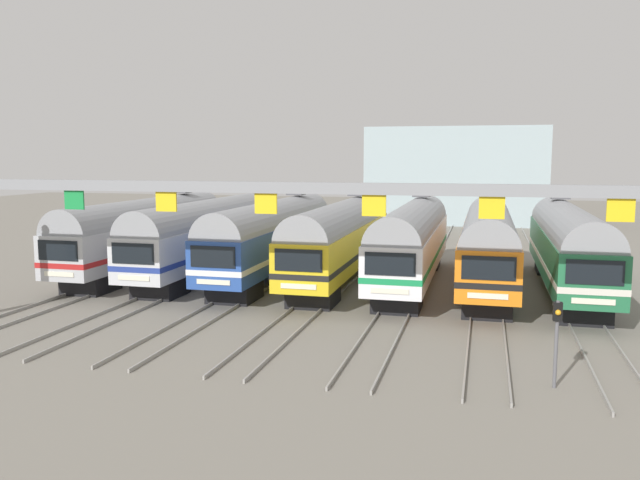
% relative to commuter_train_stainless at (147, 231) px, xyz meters
% --- Properties ---
extents(ground_plane, '(160.00, 160.00, 0.00)m').
position_rel_commuter_train_stainless_xyz_m(ground_plane, '(12.73, 0.00, -2.69)').
color(ground_plane, gray).
extents(track_bed, '(26.96, 70.00, 0.15)m').
position_rel_commuter_train_stainless_xyz_m(track_bed, '(12.73, 17.00, -2.61)').
color(track_bed, gray).
rests_on(track_bed, ground).
extents(commuter_train_stainless, '(2.88, 18.06, 5.05)m').
position_rel_commuter_train_stainless_xyz_m(commuter_train_stainless, '(0.00, 0.00, 0.00)').
color(commuter_train_stainless, '#B2B5BA').
rests_on(commuter_train_stainless, ground).
extents(commuter_train_silver, '(2.88, 18.06, 4.77)m').
position_rel_commuter_train_stainless_xyz_m(commuter_train_silver, '(4.24, -0.00, -0.00)').
color(commuter_train_silver, silver).
rests_on(commuter_train_silver, ground).
extents(commuter_train_blue, '(2.88, 18.06, 5.05)m').
position_rel_commuter_train_stainless_xyz_m(commuter_train_blue, '(8.48, 0.00, 0.00)').
color(commuter_train_blue, '#284C9E').
rests_on(commuter_train_blue, ground).
extents(commuter_train_yellow, '(2.88, 18.06, 5.05)m').
position_rel_commuter_train_stainless_xyz_m(commuter_train_yellow, '(12.73, 0.00, 0.00)').
color(commuter_train_yellow, gold).
rests_on(commuter_train_yellow, ground).
extents(commuter_train_white, '(2.88, 18.06, 5.05)m').
position_rel_commuter_train_stainless_xyz_m(commuter_train_white, '(16.97, 0.00, 0.00)').
color(commuter_train_white, white).
rests_on(commuter_train_white, ground).
extents(commuter_train_orange, '(2.88, 18.06, 4.77)m').
position_rel_commuter_train_stainless_xyz_m(commuter_train_orange, '(21.21, -0.00, -0.00)').
color(commuter_train_orange, orange).
rests_on(commuter_train_orange, ground).
extents(commuter_train_green, '(2.88, 18.06, 5.05)m').
position_rel_commuter_train_stainless_xyz_m(commuter_train_green, '(25.45, 0.00, 0.00)').
color(commuter_train_green, '#236B42').
rests_on(commuter_train_green, ground).
extents(catenary_gantry, '(30.69, 0.44, 6.97)m').
position_rel_commuter_train_stainless_xyz_m(catenary_gantry, '(12.73, -13.50, 2.76)').
color(catenary_gantry, gray).
rests_on(catenary_gantry, ground).
extents(yard_signal_mast, '(0.28, 0.35, 2.88)m').
position_rel_commuter_train_stainless_xyz_m(yard_signal_mast, '(23.33, -15.86, -0.67)').
color(yard_signal_mast, '#59595E').
rests_on(yard_signal_mast, ground).
extents(maintenance_building, '(19.43, 10.00, 10.62)m').
position_rel_commuter_train_stainless_xyz_m(maintenance_building, '(17.69, 38.03, 2.62)').
color(maintenance_building, '#9EB2B7').
rests_on(maintenance_building, ground).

